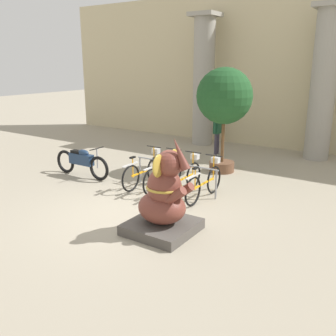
{
  "coord_description": "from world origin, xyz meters",
  "views": [
    {
      "loc": [
        5.05,
        -6.07,
        3.31
      ],
      "look_at": [
        0.54,
        0.73,
        1.0
      ],
      "focal_mm": 40.0,
      "sensor_mm": 36.0,
      "label": 1
    }
  ],
  "objects_px": {
    "bicycle_2": "(184,178)",
    "bicycle_0": "(144,171)",
    "elephant_statue": "(164,201)",
    "bicycle_3": "(205,183)",
    "potted_tree": "(224,99)",
    "person_pedestrian": "(217,129)",
    "motorcycle": "(82,161)",
    "bicycle_1": "(164,174)"
  },
  "relations": [
    {
      "from": "bicycle_3",
      "to": "bicycle_0",
      "type": "bearing_deg",
      "value": -179.69
    },
    {
      "from": "person_pedestrian",
      "to": "elephant_statue",
      "type": "bearing_deg",
      "value": -72.28
    },
    {
      "from": "elephant_statue",
      "to": "bicycle_2",
      "type": "bearing_deg",
      "value": 111.65
    },
    {
      "from": "bicycle_0",
      "to": "person_pedestrian",
      "type": "relative_size",
      "value": 1.15
    },
    {
      "from": "bicycle_3",
      "to": "person_pedestrian",
      "type": "bearing_deg",
      "value": 112.8
    },
    {
      "from": "bicycle_0",
      "to": "potted_tree",
      "type": "xyz_separation_m",
      "value": [
        1.17,
        2.48,
        1.83
      ]
    },
    {
      "from": "bicycle_0",
      "to": "motorcycle",
      "type": "xyz_separation_m",
      "value": [
        -2.07,
        -0.33,
        0.05
      ]
    },
    {
      "from": "motorcycle",
      "to": "person_pedestrian",
      "type": "distance_m",
      "value": 5.26
    },
    {
      "from": "bicycle_1",
      "to": "bicycle_3",
      "type": "height_order",
      "value": "same"
    },
    {
      "from": "potted_tree",
      "to": "bicycle_2",
      "type": "bearing_deg",
      "value": -88.1
    },
    {
      "from": "elephant_statue",
      "to": "motorcycle",
      "type": "xyz_separation_m",
      "value": [
        -4.19,
        1.82,
        -0.2
      ]
    },
    {
      "from": "bicycle_1",
      "to": "person_pedestrian",
      "type": "xyz_separation_m",
      "value": [
        -0.62,
        4.41,
        0.52
      ]
    },
    {
      "from": "bicycle_2",
      "to": "elephant_statue",
      "type": "xyz_separation_m",
      "value": [
        0.87,
        -2.18,
        0.25
      ]
    },
    {
      "from": "bicycle_3",
      "to": "elephant_statue",
      "type": "relative_size",
      "value": 0.91
    },
    {
      "from": "bicycle_2",
      "to": "bicycle_0",
      "type": "bearing_deg",
      "value": -178.43
    },
    {
      "from": "bicycle_0",
      "to": "motorcycle",
      "type": "distance_m",
      "value": 2.1
    },
    {
      "from": "elephant_statue",
      "to": "motorcycle",
      "type": "height_order",
      "value": "elephant_statue"
    },
    {
      "from": "bicycle_1",
      "to": "bicycle_3",
      "type": "bearing_deg",
      "value": -2.37
    },
    {
      "from": "bicycle_3",
      "to": "potted_tree",
      "type": "height_order",
      "value": "potted_tree"
    },
    {
      "from": "motorcycle",
      "to": "person_pedestrian",
      "type": "relative_size",
      "value": 1.33
    },
    {
      "from": "elephant_statue",
      "to": "potted_tree",
      "type": "height_order",
      "value": "potted_tree"
    },
    {
      "from": "potted_tree",
      "to": "bicycle_0",
      "type": "bearing_deg",
      "value": -115.27
    },
    {
      "from": "bicycle_2",
      "to": "motorcycle",
      "type": "xyz_separation_m",
      "value": [
        -3.32,
        -0.37,
        0.05
      ]
    },
    {
      "from": "elephant_statue",
      "to": "motorcycle",
      "type": "bearing_deg",
      "value": 156.55
    },
    {
      "from": "elephant_statue",
      "to": "potted_tree",
      "type": "xyz_separation_m",
      "value": [
        -0.95,
        4.63,
        1.58
      ]
    },
    {
      "from": "elephant_statue",
      "to": "bicycle_0",
      "type": "bearing_deg",
      "value": 134.59
    },
    {
      "from": "motorcycle",
      "to": "person_pedestrian",
      "type": "xyz_separation_m",
      "value": [
        2.07,
        4.81,
        0.48
      ]
    },
    {
      "from": "potted_tree",
      "to": "motorcycle",
      "type": "bearing_deg",
      "value": -139.03
    },
    {
      "from": "elephant_statue",
      "to": "potted_tree",
      "type": "bearing_deg",
      "value": 101.57
    },
    {
      "from": "elephant_statue",
      "to": "bicycle_3",
      "type": "bearing_deg",
      "value": 96.36
    },
    {
      "from": "bicycle_1",
      "to": "bicycle_2",
      "type": "height_order",
      "value": "same"
    },
    {
      "from": "person_pedestrian",
      "to": "potted_tree",
      "type": "xyz_separation_m",
      "value": [
        1.17,
        -1.99,
        1.31
      ]
    },
    {
      "from": "bicycle_3",
      "to": "person_pedestrian",
      "type": "xyz_separation_m",
      "value": [
        -1.88,
        4.46,
        0.52
      ]
    },
    {
      "from": "bicycle_2",
      "to": "elephant_statue",
      "type": "relative_size",
      "value": 0.91
    },
    {
      "from": "potted_tree",
      "to": "person_pedestrian",
      "type": "bearing_deg",
      "value": 120.41
    },
    {
      "from": "bicycle_2",
      "to": "potted_tree",
      "type": "distance_m",
      "value": 3.06
    },
    {
      "from": "bicycle_3",
      "to": "potted_tree",
      "type": "xyz_separation_m",
      "value": [
        -0.71,
        2.47,
        1.83
      ]
    },
    {
      "from": "bicycle_3",
      "to": "elephant_statue",
      "type": "xyz_separation_m",
      "value": [
        0.24,
        -2.16,
        0.25
      ]
    },
    {
      "from": "motorcycle",
      "to": "bicycle_3",
      "type": "bearing_deg",
      "value": 4.97
    },
    {
      "from": "bicycle_1",
      "to": "motorcycle",
      "type": "bearing_deg",
      "value": -171.67
    },
    {
      "from": "elephant_statue",
      "to": "person_pedestrian",
      "type": "distance_m",
      "value": 6.96
    },
    {
      "from": "bicycle_2",
      "to": "bicycle_3",
      "type": "distance_m",
      "value": 0.63
    }
  ]
}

